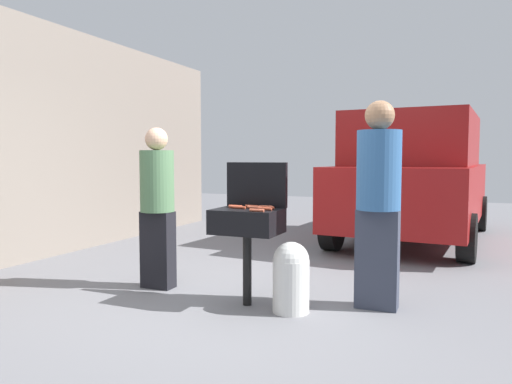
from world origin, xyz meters
TOP-DOWN VIEW (x-y plane):
  - ground_plane at (0.00, 0.00)m, footprint 24.00×24.00m
  - house_wall_side at (-3.30, 1.00)m, footprint 0.24×8.00m
  - bbq_grill at (0.14, -0.04)m, footprint 0.60×0.44m
  - grill_lid_open at (0.14, 0.18)m, footprint 0.60×0.05m
  - hot_dog_0 at (0.31, 0.03)m, footprint 0.13×0.03m
  - hot_dog_1 at (0.01, -0.01)m, footprint 0.13×0.04m
  - hot_dog_2 at (0.31, -0.21)m, footprint 0.13×0.03m
  - hot_dog_3 at (0.18, 0.02)m, footprint 0.13×0.03m
  - hot_dog_4 at (0.06, -0.05)m, footprint 0.13×0.03m
  - hot_dog_5 at (0.21, -0.01)m, footprint 0.13×0.03m
  - hot_dog_6 at (-0.01, 0.03)m, footprint 0.13×0.03m
  - hot_dog_7 at (0.13, 0.09)m, footprint 0.13×0.04m
  - hot_dog_8 at (0.33, -0.07)m, footprint 0.13×0.04m
  - hot_dog_9 at (0.27, 0.09)m, footprint 0.13×0.03m
  - propane_tank at (0.58, -0.08)m, footprint 0.32×0.32m
  - person_left at (-0.95, 0.14)m, footprint 0.35×0.35m
  - person_right at (1.24, 0.33)m, footprint 0.39×0.39m
  - parked_minivan at (1.22, 4.24)m, footprint 2.31×4.54m

SIDE VIEW (x-z plane):
  - ground_plane at x=0.00m, z-range 0.00..0.00m
  - propane_tank at x=0.58m, z-range 0.01..0.63m
  - bbq_grill at x=0.14m, z-range 0.30..1.18m
  - hot_dog_0 at x=0.31m, z-range 0.88..0.91m
  - hot_dog_1 at x=0.01m, z-range 0.88..0.91m
  - hot_dog_2 at x=0.31m, z-range 0.88..0.91m
  - hot_dog_3 at x=0.18m, z-range 0.88..0.91m
  - hot_dog_4 at x=0.06m, z-range 0.88..0.91m
  - hot_dog_5 at x=0.21m, z-range 0.88..0.91m
  - hot_dog_6 at x=-0.01m, z-range 0.88..0.91m
  - hot_dog_7 at x=0.13m, z-range 0.88..0.91m
  - hot_dog_8 at x=0.33m, z-range 0.88..0.91m
  - hot_dog_9 at x=0.27m, z-range 0.88..0.91m
  - person_left at x=-0.95m, z-range 0.07..1.72m
  - person_right at x=1.24m, z-range 0.08..1.92m
  - parked_minivan at x=1.22m, z-range 0.02..2.04m
  - grill_lid_open at x=0.14m, z-range 0.88..1.30m
  - house_wall_side at x=-3.30m, z-range 0.00..3.15m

